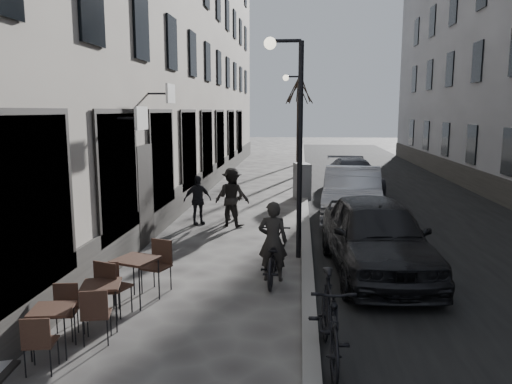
# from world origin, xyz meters

# --- Properties ---
(road) EXTENTS (7.30, 60.00, 0.00)m
(road) POSITION_xyz_m (3.85, 16.00, 0.00)
(road) COLOR black
(road) RESTS_ON ground
(kerb) EXTENTS (0.25, 60.00, 0.12)m
(kerb) POSITION_xyz_m (0.20, 16.00, 0.06)
(kerb) COLOR slate
(kerb) RESTS_ON ground
(building_left) EXTENTS (4.00, 35.00, 16.00)m
(building_left) POSITION_xyz_m (-6.00, 16.50, 8.00)
(building_left) COLOR gray
(building_left) RESTS_ON ground
(streetlamp_near) EXTENTS (0.90, 0.28, 5.09)m
(streetlamp_near) POSITION_xyz_m (-0.17, 6.00, 3.16)
(streetlamp_near) COLOR black
(streetlamp_near) RESTS_ON ground
(streetlamp_far) EXTENTS (0.90, 0.28, 5.09)m
(streetlamp_far) POSITION_xyz_m (-0.17, 18.00, 3.16)
(streetlamp_far) COLOR black
(streetlamp_far) RESTS_ON ground
(tree_near) EXTENTS (2.40, 2.40, 5.70)m
(tree_near) POSITION_xyz_m (-0.10, 21.00, 4.66)
(tree_near) COLOR black
(tree_near) RESTS_ON ground
(tree_far) EXTENTS (2.40, 2.40, 5.70)m
(tree_far) POSITION_xyz_m (-0.10, 27.00, 4.66)
(tree_far) COLOR black
(tree_far) RESTS_ON ground
(bistro_set_a) EXTENTS (0.65, 1.42, 0.81)m
(bistro_set_a) POSITION_xyz_m (-3.49, 0.90, 0.42)
(bistro_set_a) COLOR black
(bistro_set_a) RESTS_ON ground
(bistro_set_b) EXTENTS (0.74, 1.51, 0.86)m
(bistro_set_b) POSITION_xyz_m (-3.14, 1.84, 0.44)
(bistro_set_b) COLOR black
(bistro_set_b) RESTS_ON ground
(bistro_set_c) EXTENTS (0.98, 1.73, 0.99)m
(bistro_set_c) POSITION_xyz_m (-2.92, 2.89, 0.51)
(bistro_set_c) COLOR black
(bistro_set_c) RESTS_ON ground
(utility_cabinet) EXTENTS (0.74, 1.04, 1.40)m
(utility_cabinet) POSITION_xyz_m (0.10, 14.07, 0.70)
(utility_cabinet) COLOR slate
(utility_cabinet) RESTS_ON ground
(bicycle) EXTENTS (0.72, 1.94, 1.01)m
(bicycle) POSITION_xyz_m (-0.53, 4.33, 0.51)
(bicycle) COLOR black
(bicycle) RESTS_ON ground
(cyclist_rider) EXTENTS (0.61, 0.41, 1.65)m
(cyclist_rider) POSITION_xyz_m (-0.53, 4.33, 0.83)
(cyclist_rider) COLOR black
(cyclist_rider) RESTS_ON ground
(pedestrian_near) EXTENTS (1.04, 0.95, 1.74)m
(pedestrian_near) POSITION_xyz_m (-2.04, 9.14, 0.87)
(pedestrian_near) COLOR black
(pedestrian_near) RESTS_ON ground
(pedestrian_mid) EXTENTS (1.09, 0.63, 1.68)m
(pedestrian_mid) POSITION_xyz_m (-2.13, 9.95, 0.84)
(pedestrian_mid) COLOR black
(pedestrian_mid) RESTS_ON ground
(pedestrian_far) EXTENTS (0.95, 0.77, 1.51)m
(pedestrian_far) POSITION_xyz_m (-3.10, 9.24, 0.76)
(pedestrian_far) COLOR black
(pedestrian_far) RESTS_ON ground
(car_near) EXTENTS (2.30, 4.98, 1.65)m
(car_near) POSITION_xyz_m (1.64, 4.97, 0.83)
(car_near) COLOR black
(car_near) RESTS_ON ground
(car_mid) EXTENTS (2.23, 5.17, 1.66)m
(car_mid) POSITION_xyz_m (1.69, 10.41, 0.83)
(car_mid) COLOR #9FA1A8
(car_mid) RESTS_ON ground
(car_far) EXTENTS (2.30, 4.95, 1.40)m
(car_far) POSITION_xyz_m (2.30, 16.00, 0.70)
(car_far) COLOR #33343C
(car_far) RESTS_ON ground
(moped) EXTENTS (0.67, 2.09, 1.24)m
(moped) POSITION_xyz_m (0.44, 1.02, 0.62)
(moped) COLOR black
(moped) RESTS_ON ground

